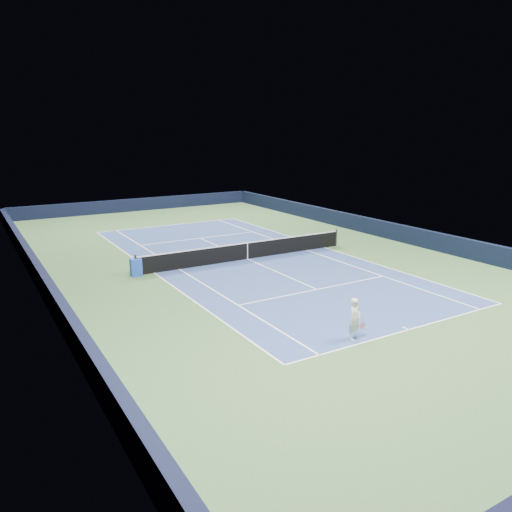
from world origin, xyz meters
TOP-DOWN VIEW (x-y plane):
  - ground at (0.00, 0.00)m, footprint 40.00×40.00m
  - wall_far at (0.00, 19.82)m, footprint 22.00×0.35m
  - wall_right at (10.82, 0.00)m, footprint 0.35×40.00m
  - wall_left at (-10.82, 0.00)m, footprint 0.35×40.00m
  - court_surface at (0.00, 0.00)m, footprint 10.97×23.77m
  - baseline_far at (0.00, 11.88)m, footprint 10.97×0.08m
  - baseline_near at (0.00, -11.88)m, footprint 10.97×0.08m
  - sideline_doubles_right at (5.49, 0.00)m, footprint 0.08×23.77m
  - sideline_doubles_left at (-5.49, 0.00)m, footprint 0.08×23.77m
  - sideline_singles_right at (4.12, 0.00)m, footprint 0.08×23.77m
  - sideline_singles_left at (-4.12, 0.00)m, footprint 0.08×23.77m
  - service_line_far at (0.00, 6.40)m, footprint 8.23×0.08m
  - service_line_near at (0.00, -6.40)m, footprint 8.23×0.08m
  - center_service_line at (0.00, 0.00)m, footprint 0.08×12.80m
  - center_mark_far at (0.00, 11.73)m, footprint 0.08×0.30m
  - center_mark_near at (0.00, -11.73)m, footprint 0.08×0.30m
  - tennis_net at (0.00, 0.00)m, footprint 12.90×0.10m
  - sponsor_cube at (-6.40, 0.01)m, footprint 0.62×0.53m
  - tennis_player at (-2.28, -11.47)m, footprint 0.77×1.29m

SIDE VIEW (x-z plane):
  - ground at x=0.00m, z-range 0.00..0.00m
  - court_surface at x=0.00m, z-range 0.00..0.01m
  - baseline_far at x=0.00m, z-range 0.01..0.01m
  - baseline_near at x=0.00m, z-range 0.01..0.01m
  - sideline_doubles_right at x=5.49m, z-range 0.01..0.01m
  - sideline_doubles_left at x=-5.49m, z-range 0.01..0.01m
  - sideline_singles_right at x=4.12m, z-range 0.01..0.01m
  - sideline_singles_left at x=-4.12m, z-range 0.01..0.01m
  - service_line_far at x=0.00m, z-range 0.01..0.01m
  - service_line_near at x=0.00m, z-range 0.01..0.01m
  - center_service_line at x=0.00m, z-range 0.01..0.01m
  - center_mark_far at x=0.00m, z-range 0.01..0.01m
  - center_mark_near at x=0.00m, z-range 0.01..0.01m
  - sponsor_cube at x=-6.40m, z-range 0.00..0.88m
  - tennis_net at x=0.00m, z-range -0.03..1.04m
  - wall_far at x=0.00m, z-range 0.00..1.10m
  - wall_right at x=10.82m, z-range 0.00..1.10m
  - wall_left at x=-10.82m, z-range 0.00..1.10m
  - tennis_player at x=-2.28m, z-range -0.33..1.84m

